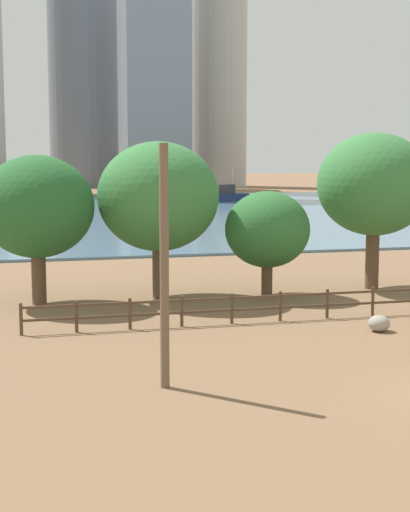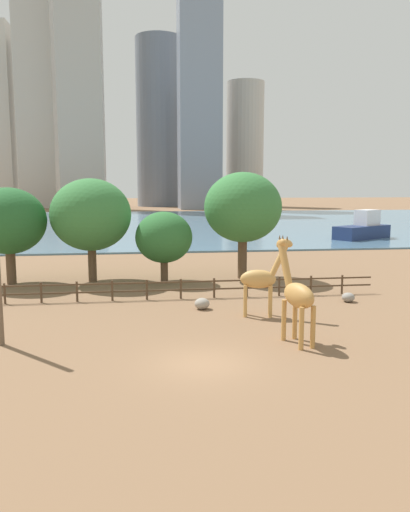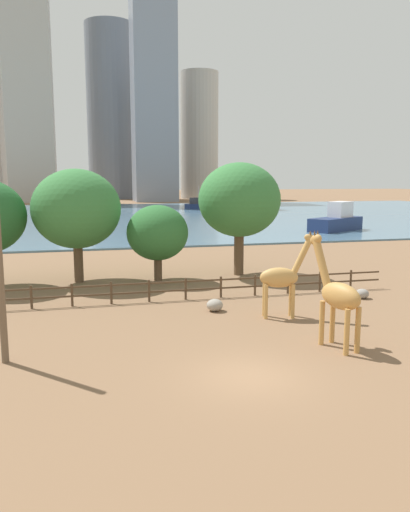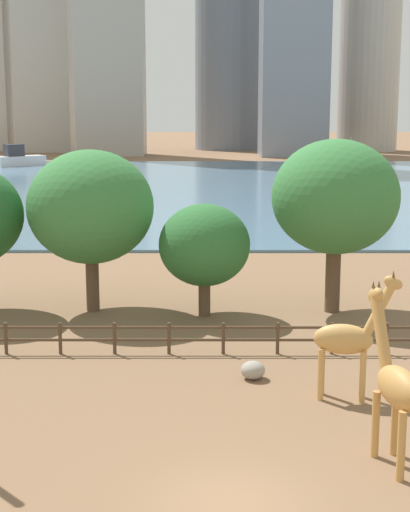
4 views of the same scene
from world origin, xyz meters
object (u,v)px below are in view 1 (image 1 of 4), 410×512
Objects in this scene: boat_tug at (230,196)px; tree_left_large at (374,185)px; tree_left_small at (158,197)px; tree_center_broad at (267,230)px; boulder_near_fence at (379,323)px; utility_pole at (164,267)px; tree_right_tall at (37,207)px.

tree_left_large is at bearing -124.31° from boat_tug.
tree_left_large is 11.63m from tree_left_small.
boat_tug reaches higher than tree_center_broad.
tree_left_small is at bearing 170.82° from tree_center_broad.
boat_tug is (18.72, 85.58, 0.74)m from boulder_near_fence.
utility_pole is 1.22× the size of boat_tug.
tree_left_small is at bearing -132.52° from boat_tug.
tree_left_small is (2.79, 15.14, 1.33)m from utility_pole.
tree_left_small is at bearing 2.18° from tree_right_tall.
boulder_near_fence is at bearing -35.92° from tree_right_tall.
tree_left_small is 1.27× the size of boat_tug.
tree_center_broad is 11.42m from tree_right_tall.
boulder_near_fence is 9.53m from tree_center_broad.
tree_right_tall is (-13.11, 9.50, 4.34)m from boulder_near_fence.
tree_center_broad is (8.22, 14.27, -0.35)m from utility_pole.
tree_left_large is (14.41, 14.99, 1.82)m from utility_pole.
boat_tug is (25.93, 75.85, -4.01)m from tree_left_small.
tree_left_large is 1.06× the size of tree_left_small.
boulder_near_fence is at bearing -114.78° from tree_left_large.
boulder_near_fence is at bearing -78.63° from tree_center_broad.
tree_left_large is at bearing -0.77° from tree_left_small.
utility_pole is 11.87m from boulder_near_fence.
tree_center_broad is at bearing -128.61° from boat_tug.
tree_left_small reaches higher than boulder_near_fence.
tree_left_large is at bearing 6.63° from tree_center_broad.
tree_left_small reaches higher than tree_right_tall.
boulder_near_fence is 11.76m from tree_left_large.
utility_pole is 15.27m from tree_right_tall.
tree_right_tall is at bearing -136.35° from boat_tug.
utility_pole is at bearing -131.16° from boat_tug.
utility_pole is 95.46m from boat_tug.
boulder_near_fence is 0.17× the size of tree_center_broad.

